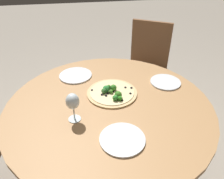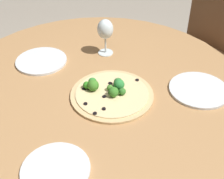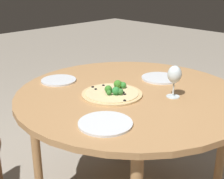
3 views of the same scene
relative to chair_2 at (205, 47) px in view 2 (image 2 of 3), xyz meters
The scene contains 7 objects.
dining_table 0.97m from the chair_2, 82.65° to the left, with size 1.20×1.20×0.75m.
chair_2 is the anchor object (origin of this frame).
pizza 1.01m from the chair_2, 88.36° to the left, with size 0.31×0.31×0.06m.
wine_glass 0.86m from the chair_2, 73.44° to the left, with size 0.07×0.07×0.16m.
plate_near 1.38m from the chair_2, 91.72° to the left, with size 0.20×0.20×0.01m.
plate_far 1.08m from the chair_2, 67.09° to the left, with size 0.22×0.22×0.01m.
plate_side 0.84m from the chair_2, 106.86° to the left, with size 0.23×0.23×0.01m.
Camera 2 is at (-0.62, 0.78, 1.48)m, focal length 50.00 mm.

